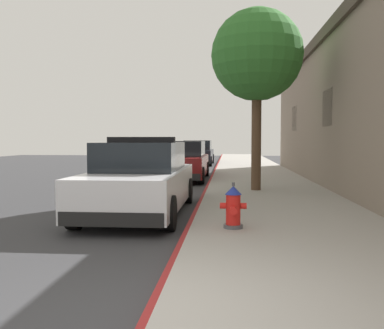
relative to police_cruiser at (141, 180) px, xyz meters
The scene contains 8 objects.
ground_plane 5.24m from the police_cruiser, 124.80° to the left, with size 33.65×60.00×0.20m, color #353538.
sidewalk_pavement 5.27m from the police_cruiser, 54.37° to the left, with size 3.55×60.00×0.16m, color #9E9991.
curb_painted_edge 4.47m from the police_cruiser, 73.83° to the left, with size 0.08×60.00×0.16m, color maroon.
police_cruiser is the anchor object (origin of this frame).
parked_car_silver_ahead 8.05m from the police_cruiser, 89.61° to the left, with size 1.94×4.84×1.56m.
parked_car_dark_far 18.48m from the police_cruiser, 90.25° to the left, with size 1.94×4.84×1.56m.
fire_hydrant 2.94m from the police_cruiser, 47.24° to the right, with size 0.44×0.40×0.76m.
street_tree 5.41m from the police_cruiser, 51.22° to the left, with size 2.62×2.62×5.20m.
Camera 1 is at (0.64, -3.52, 1.63)m, focal length 40.49 mm.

